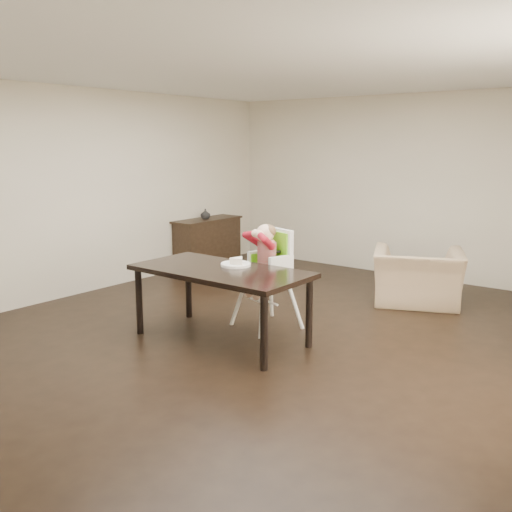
{
  "coord_description": "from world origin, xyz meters",
  "views": [
    {
      "loc": [
        3.4,
        -4.63,
        1.99
      ],
      "look_at": [
        -0.26,
        0.13,
        0.8
      ],
      "focal_mm": 40.0,
      "sensor_mm": 36.0,
      "label": 1
    }
  ],
  "objects_px": {
    "dining_table": "(221,276)",
    "armchair": "(418,268)",
    "high_chair": "(269,255)",
    "sideboard": "(208,243)"
  },
  "relations": [
    {
      "from": "armchair",
      "to": "sideboard",
      "type": "distance_m",
      "value": 3.56
    },
    {
      "from": "dining_table",
      "to": "high_chair",
      "type": "height_order",
      "value": "high_chair"
    },
    {
      "from": "armchair",
      "to": "sideboard",
      "type": "bearing_deg",
      "value": -23.92
    },
    {
      "from": "armchair",
      "to": "sideboard",
      "type": "relative_size",
      "value": 0.84
    },
    {
      "from": "dining_table",
      "to": "armchair",
      "type": "height_order",
      "value": "armchair"
    },
    {
      "from": "high_chair",
      "to": "sideboard",
      "type": "distance_m",
      "value": 3.25
    },
    {
      "from": "armchair",
      "to": "high_chair",
      "type": "bearing_deg",
      "value": 39.63
    },
    {
      "from": "dining_table",
      "to": "sideboard",
      "type": "xyz_separation_m",
      "value": [
        -2.5,
        2.55,
        -0.27
      ]
    },
    {
      "from": "armchair",
      "to": "dining_table",
      "type": "bearing_deg",
      "value": 43.77
    },
    {
      "from": "dining_table",
      "to": "high_chair",
      "type": "bearing_deg",
      "value": 80.05
    }
  ]
}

